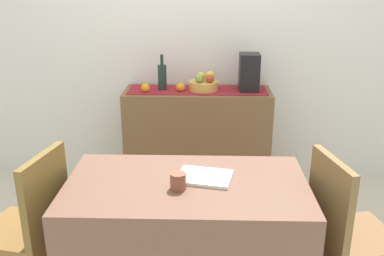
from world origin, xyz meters
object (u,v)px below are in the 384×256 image
object	(u,v)px
wine_bottle	(162,77)
open_book	(204,177)
coffee_cup	(178,181)
sideboard_console	(197,138)
dining_table	(187,243)
coffee_maker	(249,72)
fruit_bowl	(204,86)

from	to	relation	value
wine_bottle	open_book	distance (m)	1.47
coffee_cup	wine_bottle	bearing A→B (deg)	98.16
sideboard_console	open_book	world-z (taller)	sideboard_console
sideboard_console	wine_bottle	xyz separation A→B (m)	(-0.29, 0.00, 0.54)
wine_bottle	dining_table	size ratio (longest dim) A/B	0.24
dining_table	coffee_maker	bearing A→B (deg)	72.87
sideboard_console	fruit_bowl	distance (m)	0.47
wine_bottle	open_book	world-z (taller)	wine_bottle
wine_bottle	open_book	bearing A→B (deg)	-76.00
sideboard_console	open_book	distance (m)	1.45
wine_bottle	coffee_cup	bearing A→B (deg)	-81.84
fruit_bowl	coffee_cup	distance (m)	1.54
fruit_bowl	wine_bottle	size ratio (longest dim) A/B	0.82
dining_table	open_book	world-z (taller)	open_book
fruit_bowl	wine_bottle	distance (m)	0.35
fruit_bowl	wine_bottle	world-z (taller)	wine_bottle
wine_bottle	dining_table	bearing A→B (deg)	-79.97
fruit_bowl	dining_table	bearing A→B (deg)	-93.19
coffee_cup	dining_table	bearing A→B (deg)	60.38
sideboard_console	fruit_bowl	bearing A→B (deg)	0.00
sideboard_console	fruit_bowl	size ratio (longest dim) A/B	5.01
sideboard_console	coffee_maker	distance (m)	0.71
coffee_maker	dining_table	xyz separation A→B (m)	(-0.45, -1.46, -0.63)
open_book	coffee_cup	distance (m)	0.18
fruit_bowl	open_book	distance (m)	1.42
coffee_maker	coffee_cup	bearing A→B (deg)	-107.74
coffee_maker	dining_table	bearing A→B (deg)	-107.13
wine_bottle	coffee_cup	distance (m)	1.56
coffee_cup	open_book	bearing A→B (deg)	42.15
coffee_cup	coffee_maker	bearing A→B (deg)	72.26
fruit_bowl	coffee_maker	distance (m)	0.39
wine_bottle	coffee_maker	size ratio (longest dim) A/B	0.96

